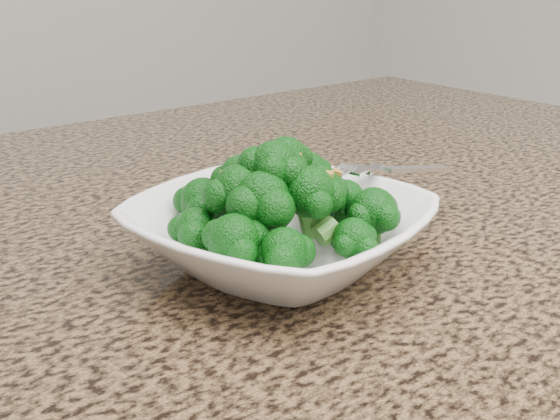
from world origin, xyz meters
TOP-DOWN VIEW (x-y plane):
  - granite_counter at (0.00, 0.30)m, footprint 1.64×1.04m
  - bowl at (0.03, 0.21)m, footprint 0.29×0.29m
  - broccoli_pile at (0.03, 0.21)m, footprint 0.21×0.21m
  - garlic_topping at (0.03, 0.21)m, footprint 0.12×0.12m
  - fork at (0.15, 0.21)m, footprint 0.19×0.06m

SIDE VIEW (x-z plane):
  - granite_counter at x=0.00m, z-range 0.87..0.90m
  - bowl at x=0.03m, z-range 0.90..0.96m
  - fork at x=0.15m, z-range 0.96..0.97m
  - broccoli_pile at x=0.03m, z-range 0.96..1.03m
  - garlic_topping at x=0.03m, z-range 1.03..1.04m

